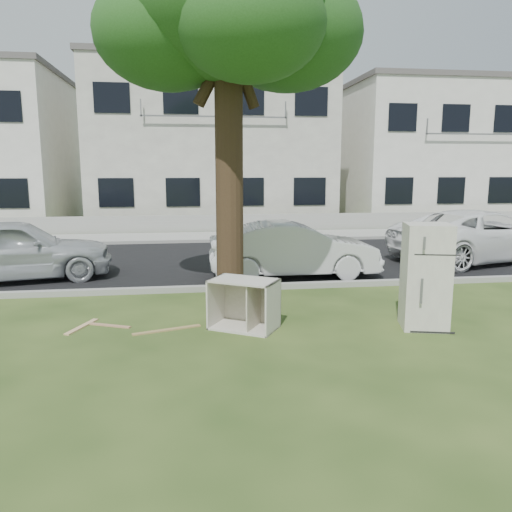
{
  "coord_description": "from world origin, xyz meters",
  "views": [
    {
      "loc": [
        -1.24,
        -7.99,
        2.6
      ],
      "look_at": [
        -0.04,
        0.6,
        1.07
      ],
      "focal_mm": 35.0,
      "sensor_mm": 36.0,
      "label": 1
    }
  ],
  "objects": [
    {
      "name": "ground",
      "position": [
        0.0,
        0.0,
        0.0
      ],
      "size": [
        120.0,
        120.0,
        0.0
      ],
      "primitive_type": "plane",
      "color": "#283F16"
    },
    {
      "name": "street_tree",
      "position": [
        -0.4,
        1.8,
        5.49
      ],
      "size": [
        3.8,
        3.8,
        7.02
      ],
      "color": "black",
      "rests_on": "ground"
    },
    {
      "name": "car_center",
      "position": [
        1.3,
        3.62,
        0.66
      ],
      "size": [
        4.05,
        1.44,
        1.33
      ],
      "primitive_type": "imported",
      "rotation": [
        0.0,
        0.0,
        1.56
      ],
      "color": "silver",
      "rests_on": "ground"
    },
    {
      "name": "fridge",
      "position": [
        2.6,
        -0.5,
        0.86
      ],
      "size": [
        0.85,
        0.81,
        1.72
      ],
      "primitive_type": "cube",
      "rotation": [
        0.0,
        0.0,
        -0.25
      ],
      "color": "silver",
      "rests_on": "ground"
    },
    {
      "name": "kerb_near",
      "position": [
        0.0,
        2.45,
        0.0
      ],
      "size": [
        120.0,
        0.18,
        0.12
      ],
      "primitive_type": "cube",
      "color": "gray",
      "rests_on": "ground"
    },
    {
      "name": "low_wall",
      "position": [
        0.0,
        12.6,
        0.35
      ],
      "size": [
        120.0,
        0.15,
        0.7
      ],
      "primitive_type": "cube",
      "color": "gray",
      "rests_on": "ground"
    },
    {
      "name": "sidewalk",
      "position": [
        0.0,
        11.0,
        0.01
      ],
      "size": [
        120.0,
        2.8,
        0.01
      ],
      "primitive_type": "cube",
      "color": "gray",
      "rests_on": "ground"
    },
    {
      "name": "cabinet",
      "position": [
        -0.35,
        -0.15,
        0.41
      ],
      "size": [
        1.24,
        1.1,
        0.82
      ],
      "primitive_type": "cube",
      "rotation": [
        0.0,
        0.0,
        -0.54
      ],
      "color": "silver",
      "rests_on": "ground"
    },
    {
      "name": "plank_a",
      "position": [
        -1.6,
        -0.11,
        0.01
      ],
      "size": [
        1.1,
        0.43,
        0.02
      ],
      "primitive_type": "cube",
      "rotation": [
        0.0,
        0.0,
        0.31
      ],
      "color": "#997E4A",
      "rests_on": "ground"
    },
    {
      "name": "plank_c",
      "position": [
        -3.01,
        0.26,
        0.01
      ],
      "size": [
        0.41,
        0.82,
        0.02
      ],
      "primitive_type": "cube",
      "rotation": [
        0.0,
        0.0,
        1.18
      ],
      "color": "tan",
      "rests_on": "ground"
    },
    {
      "name": "car_right",
      "position": [
        7.0,
        4.99,
        0.73
      ],
      "size": [
        5.67,
        3.66,
        1.45
      ],
      "primitive_type": "imported",
      "rotation": [
        0.0,
        0.0,
        1.83
      ],
      "color": "white",
      "rests_on": "ground"
    },
    {
      "name": "road",
      "position": [
        0.0,
        6.0,
        0.01
      ],
      "size": [
        120.0,
        7.0,
        0.01
      ],
      "primitive_type": "cube",
      "color": "black",
      "rests_on": "ground"
    },
    {
      "name": "kerb_far",
      "position": [
        0.0,
        9.55,
        0.0
      ],
      "size": [
        120.0,
        0.18,
        0.12
      ],
      "primitive_type": "cube",
      "color": "gray",
      "rests_on": "ground"
    },
    {
      "name": "plank_b",
      "position": [
        -2.58,
        0.27,
        0.01
      ],
      "size": [
        0.77,
        0.4,
        0.02
      ],
      "primitive_type": "cube",
      "rotation": [
        0.0,
        0.0,
        -0.42
      ],
      "color": "#AE7D5B",
      "rests_on": "ground"
    },
    {
      "name": "car_left",
      "position": [
        -5.24,
        4.1,
        0.74
      ],
      "size": [
        4.61,
        2.64,
        1.48
      ],
      "primitive_type": "imported",
      "rotation": [
        0.0,
        0.0,
        1.79
      ],
      "color": "silver",
      "rests_on": "ground"
    },
    {
      "name": "townhouse_center",
      "position": [
        0.0,
        17.5,
        3.72
      ],
      "size": [
        11.22,
        8.16,
        7.44
      ],
      "color": "silver",
      "rests_on": "ground"
    },
    {
      "name": "townhouse_right",
      "position": [
        12.0,
        17.5,
        3.42
      ],
      "size": [
        10.2,
        8.16,
        6.84
      ],
      "color": "white",
      "rests_on": "ground"
    }
  ]
}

